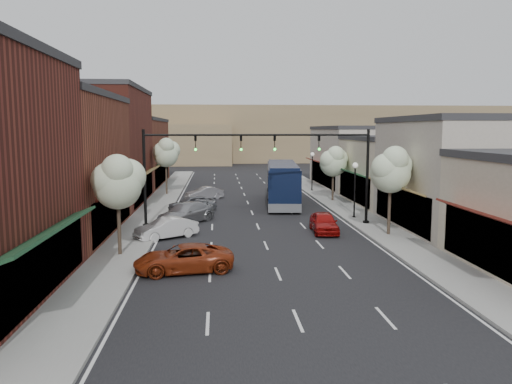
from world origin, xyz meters
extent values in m
plane|color=black|center=(0.00, 0.00, 0.00)|extent=(160.00, 160.00, 0.00)
cube|color=gray|center=(-8.40, 18.50, 0.07)|extent=(2.80, 73.00, 0.15)
cube|color=gray|center=(8.40, 18.50, 0.07)|extent=(2.80, 73.00, 0.15)
cube|color=gray|center=(-7.00, 18.50, 0.07)|extent=(0.25, 73.00, 0.17)
cube|color=gray|center=(7.00, 18.50, 0.07)|extent=(0.25, 73.00, 0.17)
cube|color=black|center=(-10.10, -8.00, 1.60)|extent=(0.60, 11.90, 2.60)
cube|color=#183D23|center=(-9.30, -8.00, 3.10)|extent=(1.07, 9.80, 0.49)
cube|color=brown|center=(-14.30, 6.00, 4.50)|extent=(9.00, 14.00, 9.00)
cube|color=#2D2D30|center=(-14.30, 6.00, 9.20)|extent=(9.20, 14.10, 0.40)
cube|color=black|center=(-10.10, 6.00, 1.60)|extent=(0.60, 11.90, 2.60)
cube|color=maroon|center=(-9.30, 6.00, 3.10)|extent=(1.07, 9.80, 0.49)
cube|color=maroon|center=(-14.30, 20.00, 5.25)|extent=(9.00, 14.00, 10.50)
cube|color=#2D2D30|center=(-14.30, 20.00, 10.70)|extent=(9.20, 14.10, 0.40)
cube|color=black|center=(-10.10, 20.00, 1.60)|extent=(0.60, 11.90, 2.60)
cube|color=brown|center=(-9.30, 20.00, 3.10)|extent=(1.07, 9.80, 0.49)
cube|color=brown|center=(-14.30, 36.00, 4.00)|extent=(9.00, 18.00, 8.00)
cube|color=#2D2D30|center=(-14.30, 36.00, 8.20)|extent=(9.20, 18.10, 0.40)
cube|color=black|center=(-10.10, 36.00, 1.60)|extent=(0.60, 15.30, 2.60)
cube|color=#183D23|center=(-9.30, 36.00, 3.10)|extent=(1.07, 12.60, 0.49)
cube|color=black|center=(10.10, -6.00, 1.60)|extent=(0.60, 10.20, 2.60)
cube|color=maroon|center=(9.30, -6.00, 3.10)|extent=(1.07, 8.40, 0.49)
cube|color=#B5AA9B|center=(13.80, 6.00, 3.75)|extent=(8.00, 12.00, 7.50)
cube|color=#2D2D30|center=(13.80, 6.00, 7.70)|extent=(8.20, 12.10, 0.40)
cube|color=black|center=(10.10, 6.00, 1.60)|extent=(0.60, 10.20, 2.60)
cube|color=brown|center=(9.30, 6.00, 3.10)|extent=(1.07, 8.40, 0.49)
cube|color=beige|center=(13.80, 18.00, 3.00)|extent=(8.00, 12.00, 6.00)
cube|color=#2D2D30|center=(13.80, 18.00, 6.20)|extent=(8.20, 12.10, 0.40)
cube|color=black|center=(10.10, 18.00, 1.60)|extent=(0.60, 10.20, 2.60)
cube|color=#183D23|center=(9.30, 18.00, 3.10)|extent=(1.07, 8.40, 0.49)
cube|color=#B5AA9B|center=(13.80, 32.00, 3.50)|extent=(8.00, 16.00, 7.00)
cube|color=#2D2D30|center=(13.80, 32.00, 7.20)|extent=(8.20, 16.10, 0.40)
cube|color=black|center=(10.10, 32.00, 1.60)|extent=(0.60, 13.60, 2.60)
cube|color=maroon|center=(9.30, 32.00, 3.10)|extent=(1.07, 11.20, 0.49)
cube|color=#7A6647|center=(0.00, 90.00, 6.00)|extent=(120.00, 30.00, 12.00)
cube|color=#7A6647|center=(-25.00, 78.00, 4.00)|extent=(50.00, 20.00, 8.00)
cylinder|color=black|center=(8.00, 8.00, 0.15)|extent=(0.44, 0.44, 0.30)
cylinder|color=black|center=(8.00, 8.00, 3.50)|extent=(0.20, 0.20, 7.00)
cylinder|color=black|center=(4.00, 8.00, 6.60)|extent=(8.00, 0.14, 0.14)
imported|color=black|center=(4.40, 8.00, 6.00)|extent=(0.18, 0.46, 1.10)
sphere|color=#19E533|center=(4.40, 7.88, 5.58)|extent=(0.18, 0.18, 0.18)
imported|color=black|center=(1.20, 8.00, 6.00)|extent=(0.18, 0.46, 1.10)
sphere|color=#19E533|center=(1.20, 7.88, 5.58)|extent=(0.18, 0.18, 0.18)
cylinder|color=black|center=(-8.00, 8.00, 0.15)|extent=(0.44, 0.44, 0.30)
cylinder|color=black|center=(-8.00, 8.00, 3.50)|extent=(0.20, 0.20, 7.00)
cylinder|color=black|center=(-4.00, 8.00, 6.60)|extent=(8.00, 0.14, 0.14)
imported|color=black|center=(-4.40, 8.00, 6.00)|extent=(0.18, 0.46, 1.10)
sphere|color=#19E533|center=(-4.40, 7.88, 5.58)|extent=(0.18, 0.18, 0.18)
imported|color=black|center=(-1.20, 8.00, 6.00)|extent=(0.18, 0.46, 1.10)
sphere|color=#19E533|center=(-1.20, 7.88, 5.58)|extent=(0.18, 0.18, 0.18)
cylinder|color=#47382B|center=(8.30, 4.00, 1.86)|extent=(0.20, 0.20, 3.71)
sphere|color=beige|center=(8.30, 4.00, 4.18)|extent=(2.60, 2.60, 2.60)
sphere|color=beige|center=(8.80, 4.30, 4.64)|extent=(2.00, 2.00, 2.00)
sphere|color=beige|center=(7.90, 3.70, 4.52)|extent=(1.90, 1.90, 1.90)
sphere|color=beige|center=(8.40, 3.50, 5.10)|extent=(1.70, 1.70, 1.70)
cylinder|color=#47382B|center=(8.30, 20.00, 1.66)|extent=(0.20, 0.20, 3.33)
sphere|color=beige|center=(8.30, 20.00, 3.74)|extent=(2.60, 2.60, 2.60)
sphere|color=beige|center=(8.80, 20.30, 4.16)|extent=(2.00, 2.00, 2.00)
sphere|color=beige|center=(7.90, 19.70, 4.06)|extent=(1.90, 1.90, 1.90)
sphere|color=beige|center=(8.40, 19.50, 4.58)|extent=(1.70, 1.70, 1.70)
cylinder|color=#47382B|center=(-8.30, 0.00, 1.76)|extent=(0.20, 0.20, 3.52)
sphere|color=beige|center=(-8.30, 0.00, 3.96)|extent=(2.60, 2.60, 2.60)
sphere|color=beige|center=(-7.80, 0.30, 4.40)|extent=(2.00, 2.00, 2.00)
sphere|color=beige|center=(-8.70, -0.30, 4.29)|extent=(1.90, 1.90, 1.90)
sphere|color=beige|center=(-8.20, -0.50, 4.84)|extent=(1.70, 1.70, 1.70)
cylinder|color=#47382B|center=(-8.30, 26.00, 1.92)|extent=(0.20, 0.20, 3.84)
sphere|color=beige|center=(-8.30, 26.00, 4.32)|extent=(2.60, 2.60, 2.60)
sphere|color=beige|center=(-7.80, 26.30, 4.80)|extent=(2.00, 2.00, 2.00)
sphere|color=beige|center=(-8.70, 25.70, 4.68)|extent=(1.90, 1.90, 1.90)
sphere|color=beige|center=(-8.20, 25.50, 5.28)|extent=(1.70, 1.70, 1.70)
cylinder|color=black|center=(7.80, 10.50, 0.10)|extent=(0.28, 0.28, 0.20)
cylinder|color=black|center=(7.80, 10.50, 2.00)|extent=(0.12, 0.12, 4.00)
sphere|color=white|center=(7.80, 10.50, 4.22)|extent=(0.44, 0.44, 0.44)
cylinder|color=black|center=(7.80, 28.00, 0.10)|extent=(0.28, 0.28, 0.20)
cylinder|color=black|center=(7.80, 28.00, 2.00)|extent=(0.12, 0.12, 4.00)
sphere|color=white|center=(7.80, 28.00, 4.22)|extent=(0.44, 0.44, 0.44)
cube|color=black|center=(3.20, 18.82, 2.06)|extent=(3.92, 12.76, 3.21)
cube|color=#595B60|center=(3.20, 18.82, 0.58)|extent=(3.95, 12.79, 0.73)
cube|color=black|center=(3.20, 18.82, 2.51)|extent=(3.89, 11.77, 1.15)
cube|color=black|center=(3.20, 18.82, 3.71)|extent=(3.66, 12.24, 0.26)
cube|color=black|center=(2.60, 12.62, 2.72)|extent=(2.17, 0.29, 1.26)
cylinder|color=black|center=(1.55, 14.56, 0.54)|extent=(0.44, 1.12, 1.09)
cylinder|color=black|center=(4.01, 14.32, 0.54)|extent=(0.44, 1.12, 1.09)
cylinder|color=black|center=(2.36, 22.90, 0.54)|extent=(0.44, 1.12, 1.09)
cylinder|color=black|center=(4.82, 22.66, 0.54)|extent=(0.44, 1.12, 1.09)
cylinder|color=black|center=(2.22, 21.44, 0.54)|extent=(0.44, 1.12, 1.09)
cylinder|color=black|center=(4.67, 21.20, 0.54)|extent=(0.44, 1.12, 1.09)
imported|color=#970D0B|center=(4.31, 5.51, 0.70)|extent=(1.87, 4.19, 1.40)
imported|color=maroon|center=(-4.60, -3.27, 0.67)|extent=(5.17, 3.04, 1.35)
imported|color=silver|center=(-6.20, 4.50, 0.67)|extent=(4.18, 3.43, 1.34)
imported|color=gray|center=(-5.27, 9.78, 0.76)|extent=(4.80, 5.45, 1.51)
imported|color=#5C5E63|center=(-5.06, 15.06, 0.70)|extent=(4.42, 3.18, 1.40)
imported|color=#9B9BA0|center=(-4.20, 22.49, 0.63)|extent=(4.00, 2.95, 1.26)
camera|label=1|loc=(-2.91, -27.41, 6.97)|focal=35.00mm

